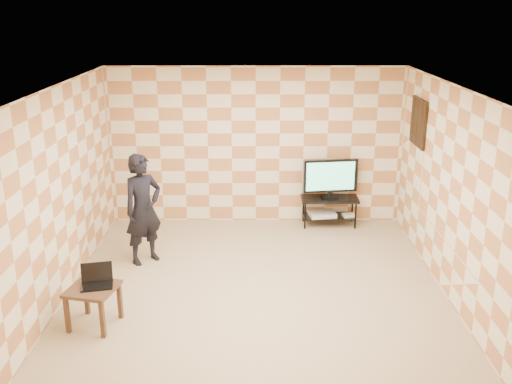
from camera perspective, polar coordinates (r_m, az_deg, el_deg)
floor at (r=7.88m, az=0.01°, el=-9.35°), size 5.00×5.00×0.00m
wall_back at (r=9.76m, az=-0.03°, el=4.61°), size 5.00×0.02×2.70m
wall_front at (r=5.04m, az=0.10°, el=-8.90°), size 5.00×0.02×2.70m
wall_left at (r=7.76m, az=-18.79°, el=0.00°), size 0.02×5.00×2.70m
wall_right at (r=7.77m, az=18.78°, el=0.03°), size 0.02×5.00×2.70m
ceiling at (r=7.05m, az=0.01°, el=10.50°), size 5.00×5.00×0.02m
wall_art at (r=9.05m, az=15.93°, el=6.72°), size 0.04×0.72×0.72m
tv_stand at (r=9.89m, az=7.34°, el=-1.31°), size 0.98×0.44×0.50m
tv at (r=9.73m, az=7.46°, el=1.52°), size 0.93×0.21×0.68m
dvd_player at (r=9.91m, az=6.63°, el=-2.21°), size 0.49×0.38×0.07m
game_console at (r=9.96m, az=9.28°, el=-2.30°), size 0.23×0.19×0.05m
side_table at (r=7.07m, az=-16.01°, el=-9.79°), size 0.64×0.64×0.50m
laptop at (r=7.05m, az=-15.62°, el=-8.52°), size 0.41×0.36×0.24m
person at (r=8.44m, az=-11.22°, el=-1.69°), size 0.71×0.69×1.64m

